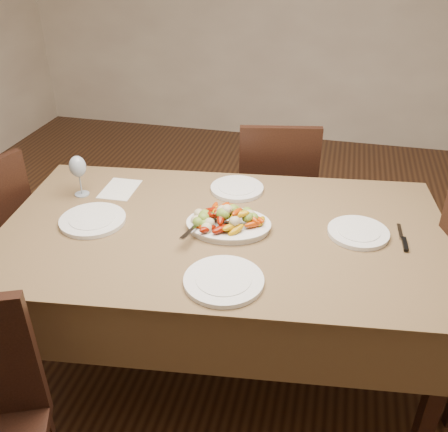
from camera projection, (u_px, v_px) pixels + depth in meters
name	position (u px, v px, depth m)	size (l,w,h in m)	color
floor	(209.00, 363.00, 2.42)	(6.00, 6.00, 0.00)	#3A2011
dining_table	(224.00, 300.00, 2.25)	(1.84, 1.04, 0.76)	brown
chair_far	(275.00, 192.00, 2.92)	(0.42, 0.42, 0.95)	black
serving_platter	(229.00, 226.00, 2.05)	(0.33, 0.25, 0.02)	white
roasted_vegetables	(229.00, 214.00, 2.02)	(0.27, 0.19, 0.09)	#731002
serving_spoon	(212.00, 222.00, 2.00)	(0.28, 0.06, 0.03)	#9EA0A8
plate_left	(93.00, 220.00, 2.09)	(0.28, 0.28, 0.02)	white
plate_right	(358.00, 233.00, 2.01)	(0.25, 0.25, 0.02)	white
plate_far	(237.00, 189.00, 2.33)	(0.25, 0.25, 0.02)	white
plate_near	(224.00, 281.00, 1.74)	(0.28, 0.28, 0.02)	white
wine_glass	(79.00, 175.00, 2.25)	(0.08, 0.08, 0.20)	#8C99A5
menu_card	(120.00, 189.00, 2.35)	(0.15, 0.21, 0.00)	silver
table_knife	(402.00, 239.00, 1.98)	(0.02, 0.20, 0.01)	#9EA0A8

